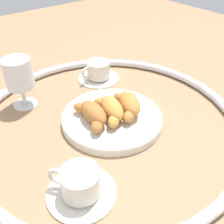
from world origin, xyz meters
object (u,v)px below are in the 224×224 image
object	(u,v)px
pastry_plate	(112,118)
croissant_extra	(92,113)
coffee_cup_near	(80,185)
coffee_cup_far	(98,72)
croissant_large	(129,104)
croissant_small	(111,109)
juice_glass_left	(19,76)

from	to	relation	value
pastry_plate	croissant_extra	world-z (taller)	croissant_extra
coffee_cup_near	croissant_extra	bearing A→B (deg)	-42.22
coffee_cup_far	pastry_plate	bearing A→B (deg)	152.33
croissant_large	croissant_small	size ratio (longest dim) A/B	0.94
croissant_extra	coffee_cup_far	bearing A→B (deg)	-39.83
croissant_small	coffee_cup_far	distance (m)	0.23
pastry_plate	juice_glass_left	distance (m)	0.27
croissant_small	juice_glass_left	bearing A→B (deg)	33.31
coffee_cup_near	juice_glass_left	size ratio (longest dim) A/B	0.97
coffee_cup_near	coffee_cup_far	xyz separation A→B (m)	(0.34, -0.29, 0.00)
croissant_small	coffee_cup_near	world-z (taller)	croissant_small
croissant_extra	coffee_cup_far	world-z (taller)	croissant_extra
pastry_plate	coffee_cup_near	world-z (taller)	coffee_cup_near
pastry_plate	croissant_large	world-z (taller)	croissant_large
croissant_small	coffee_cup_far	world-z (taller)	croissant_small
coffee_cup_near	croissant_large	bearing A→B (deg)	-61.97
coffee_cup_far	juice_glass_left	distance (m)	0.26
croissant_large	croissant_extra	distance (m)	0.10
croissant_extra	juice_glass_left	size ratio (longest dim) A/B	0.97
croissant_small	croissant_extra	world-z (taller)	same
croissant_large	croissant_small	distance (m)	0.05
croissant_small	coffee_cup_near	xyz separation A→B (m)	(-0.14, 0.18, -0.02)
coffee_cup_far	juice_glass_left	bearing A→B (deg)	87.20
coffee_cup_near	juice_glass_left	xyz separation A→B (m)	(0.35, -0.04, 0.07)
croissant_large	juice_glass_left	world-z (taller)	juice_glass_left
coffee_cup_near	pastry_plate	bearing A→B (deg)	-54.02
croissant_large	croissant_small	xyz separation A→B (m)	(0.01, 0.05, 0.00)
coffee_cup_far	croissant_extra	bearing A→B (deg)	140.17
pastry_plate	croissant_large	size ratio (longest dim) A/B	2.13
pastry_plate	coffee_cup_far	xyz separation A→B (m)	(0.20, -0.11, 0.01)
croissant_small	croissant_large	bearing A→B (deg)	-105.37
pastry_plate	croissant_large	bearing A→B (deg)	-105.26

